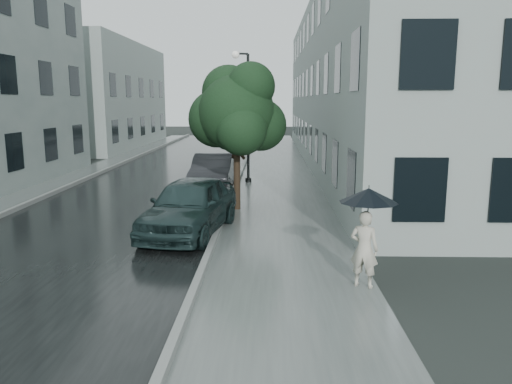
{
  "coord_description": "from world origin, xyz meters",
  "views": [
    {
      "loc": [
        -0.16,
        -9.86,
        3.62
      ],
      "look_at": [
        -0.49,
        2.73,
        1.3
      ],
      "focal_mm": 35.0,
      "sensor_mm": 36.0,
      "label": 1
    }
  ],
  "objects_px": {
    "car_near": "(190,206)",
    "car_far": "(213,172)",
    "pedestrian": "(364,249)",
    "street_tree": "(237,112)",
    "lamp_post": "(245,109)"
  },
  "relations": [
    {
      "from": "car_near",
      "to": "pedestrian",
      "type": "bearing_deg",
      "value": -34.62
    },
    {
      "from": "lamp_post",
      "to": "car_near",
      "type": "bearing_deg",
      "value": -115.1
    },
    {
      "from": "lamp_post",
      "to": "car_far",
      "type": "height_order",
      "value": "lamp_post"
    },
    {
      "from": "lamp_post",
      "to": "car_far",
      "type": "xyz_separation_m",
      "value": [
        -1.21,
        -1.96,
        -2.49
      ]
    },
    {
      "from": "street_tree",
      "to": "car_far",
      "type": "bearing_deg",
      "value": 108.95
    },
    {
      "from": "car_near",
      "to": "car_far",
      "type": "distance_m",
      "value": 6.73
    },
    {
      "from": "street_tree",
      "to": "car_near",
      "type": "xyz_separation_m",
      "value": [
        -1.09,
        -3.22,
        -2.46
      ]
    },
    {
      "from": "street_tree",
      "to": "car_near",
      "type": "bearing_deg",
      "value": -108.75
    },
    {
      "from": "car_far",
      "to": "pedestrian",
      "type": "bearing_deg",
      "value": -68.58
    },
    {
      "from": "lamp_post",
      "to": "street_tree",
      "type": "bearing_deg",
      "value": -107.94
    },
    {
      "from": "street_tree",
      "to": "car_near",
      "type": "relative_size",
      "value": 1.07
    },
    {
      "from": "pedestrian",
      "to": "car_far",
      "type": "height_order",
      "value": "pedestrian"
    },
    {
      "from": "lamp_post",
      "to": "car_far",
      "type": "bearing_deg",
      "value": -139.57
    },
    {
      "from": "street_tree",
      "to": "car_near",
      "type": "height_order",
      "value": "street_tree"
    },
    {
      "from": "car_near",
      "to": "car_far",
      "type": "xyz_separation_m",
      "value": [
        -0.11,
        6.72,
        -0.04
      ]
    }
  ]
}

